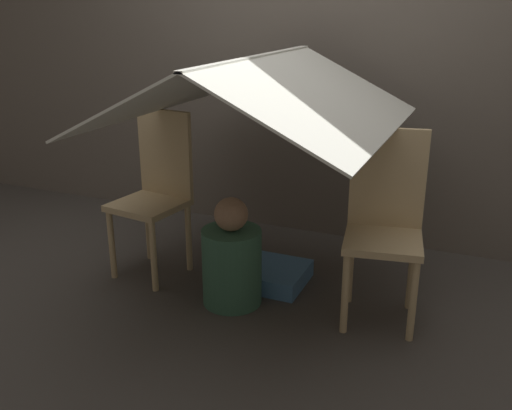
# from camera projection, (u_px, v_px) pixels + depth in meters

# --- Properties ---
(ground_plane) EXTENTS (8.80, 8.80, 0.00)m
(ground_plane) POSITION_uv_depth(u_px,v_px,m) (250.00, 301.00, 3.09)
(ground_plane) COLOR #47423D
(wall_back) EXTENTS (7.00, 0.05, 2.50)m
(wall_back) POSITION_uv_depth(u_px,v_px,m) (319.00, 49.00, 3.65)
(wall_back) COLOR #6B6056
(wall_back) RESTS_ON ground_plane
(chair_left) EXTENTS (0.42, 0.42, 0.96)m
(chair_left) POSITION_uv_depth(u_px,v_px,m) (156.00, 188.00, 3.30)
(chair_left) COLOR #D1B27F
(chair_left) RESTS_ON ground_plane
(chair_right) EXTENTS (0.43, 0.43, 0.96)m
(chair_right) POSITION_uv_depth(u_px,v_px,m) (385.00, 220.00, 2.81)
(chair_right) COLOR #D1B27F
(chair_right) RESTS_ON ground_plane
(sheet_canopy) EXTENTS (1.35, 1.47, 0.34)m
(sheet_canopy) POSITION_uv_depth(u_px,v_px,m) (256.00, 90.00, 2.79)
(sheet_canopy) COLOR silver
(person_front) EXTENTS (0.32, 0.32, 0.59)m
(person_front) POSITION_uv_depth(u_px,v_px,m) (232.00, 261.00, 3.01)
(person_front) COLOR #38664C
(person_front) RESTS_ON ground_plane
(floor_cushion) EXTENTS (0.47, 0.37, 0.10)m
(floor_cushion) POSITION_uv_depth(u_px,v_px,m) (265.00, 273.00, 3.30)
(floor_cushion) COLOR #4C7FB2
(floor_cushion) RESTS_ON ground_plane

